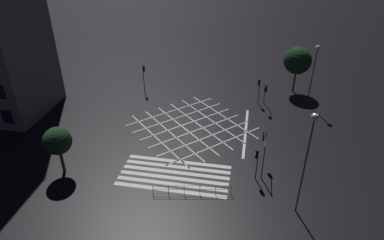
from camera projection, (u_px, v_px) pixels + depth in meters
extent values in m
plane|color=black|center=(192.00, 127.00, 42.44)|extent=(200.00, 200.00, 0.00)
cube|color=silver|center=(179.00, 162.00, 36.26)|extent=(10.99, 0.50, 0.01)
cube|color=silver|center=(178.00, 167.00, 35.49)|extent=(10.99, 0.50, 0.01)
cube|color=silver|center=(176.00, 172.00, 34.73)|extent=(10.99, 0.50, 0.01)
cube|color=silver|center=(174.00, 178.00, 33.97)|extent=(10.99, 0.50, 0.01)
cube|color=silver|center=(171.00, 184.00, 33.20)|extent=(10.99, 0.50, 0.01)
cube|color=silver|center=(169.00, 190.00, 32.44)|extent=(10.99, 0.50, 0.01)
cube|color=silver|center=(216.00, 145.00, 38.95)|extent=(9.60, 9.60, 0.01)
cube|color=silver|center=(158.00, 139.00, 40.05)|extent=(9.60, 9.60, 0.01)
cube|color=silver|center=(206.00, 137.00, 40.35)|extent=(9.60, 9.60, 0.01)
cube|color=silver|center=(172.00, 134.00, 41.01)|extent=(9.60, 9.60, 0.01)
cube|color=silver|center=(197.00, 130.00, 41.74)|extent=(9.60, 9.60, 0.01)
cube|color=silver|center=(185.00, 129.00, 41.96)|extent=(9.60, 9.60, 0.01)
cube|color=silver|center=(188.00, 123.00, 43.13)|extent=(9.60, 9.60, 0.01)
cube|color=silver|center=(198.00, 124.00, 42.91)|extent=(9.60, 9.60, 0.01)
cube|color=silver|center=(179.00, 117.00, 44.53)|extent=(9.60, 9.60, 0.01)
cube|color=silver|center=(211.00, 120.00, 43.87)|extent=(9.60, 9.60, 0.01)
cube|color=silver|center=(171.00, 111.00, 45.92)|extent=(9.60, 9.60, 0.01)
cube|color=silver|center=(223.00, 116.00, 44.82)|extent=(9.60, 9.60, 0.01)
cube|color=silver|center=(246.00, 132.00, 41.39)|extent=(0.30, 10.99, 0.01)
cube|color=black|center=(7.00, 117.00, 40.55)|extent=(1.40, 0.06, 1.80)
cylinder|color=#424244|center=(259.00, 91.00, 47.06)|extent=(0.11, 0.11, 3.62)
cube|color=black|center=(259.00, 82.00, 46.43)|extent=(0.16, 0.28, 0.90)
sphere|color=red|center=(258.00, 80.00, 46.29)|extent=(0.18, 0.18, 0.18)
sphere|color=black|center=(258.00, 82.00, 46.44)|extent=(0.18, 0.18, 0.18)
sphere|color=black|center=(258.00, 84.00, 46.59)|extent=(0.18, 0.18, 0.18)
cube|color=black|center=(260.00, 83.00, 46.41)|extent=(0.02, 0.36, 0.98)
cylinder|color=#424244|center=(265.00, 91.00, 47.00)|extent=(0.11, 0.11, 3.75)
cylinder|color=#424244|center=(266.00, 82.00, 45.27)|extent=(0.09, 2.04, 0.09)
cube|color=black|center=(266.00, 89.00, 44.63)|extent=(0.28, 0.16, 0.90)
sphere|color=red|center=(266.00, 87.00, 44.38)|extent=(0.18, 0.18, 0.18)
sphere|color=black|center=(266.00, 89.00, 44.53)|extent=(0.18, 0.18, 0.18)
sphere|color=black|center=(266.00, 91.00, 44.68)|extent=(0.18, 0.18, 0.18)
cube|color=black|center=(266.00, 88.00, 44.70)|extent=(0.36, 0.02, 0.98)
cylinder|color=#424244|center=(263.00, 162.00, 33.03)|extent=(0.11, 0.11, 3.83)
cylinder|color=#424244|center=(265.00, 140.00, 33.26)|extent=(0.09, 2.65, 0.09)
cube|color=black|center=(265.00, 136.00, 34.61)|extent=(0.28, 0.16, 0.90)
sphere|color=red|center=(265.00, 133.00, 34.56)|extent=(0.18, 0.18, 0.18)
sphere|color=black|center=(265.00, 136.00, 34.71)|extent=(0.18, 0.18, 0.18)
sphere|color=black|center=(264.00, 138.00, 34.86)|extent=(0.18, 0.18, 0.18)
cube|color=black|center=(265.00, 137.00, 34.54)|extent=(0.36, 0.02, 0.98)
cylinder|color=#424244|center=(257.00, 165.00, 33.02)|extent=(0.11, 0.11, 3.45)
cube|color=black|center=(257.00, 154.00, 32.42)|extent=(0.16, 0.28, 0.90)
sphere|color=black|center=(256.00, 152.00, 32.29)|extent=(0.18, 0.18, 0.18)
sphere|color=orange|center=(255.00, 154.00, 32.44)|extent=(0.18, 0.18, 0.18)
sphere|color=black|center=(255.00, 157.00, 32.59)|extent=(0.18, 0.18, 0.18)
cube|color=black|center=(258.00, 154.00, 32.41)|extent=(0.02, 0.36, 0.98)
cylinder|color=#424244|center=(144.00, 79.00, 50.23)|extent=(0.11, 0.11, 4.12)
cube|color=black|center=(144.00, 69.00, 49.43)|extent=(0.16, 0.28, 0.90)
sphere|color=black|center=(144.00, 67.00, 49.26)|extent=(0.18, 0.18, 0.18)
sphere|color=black|center=(145.00, 69.00, 49.41)|extent=(0.18, 0.18, 0.18)
sphere|color=green|center=(145.00, 71.00, 49.56)|extent=(0.18, 0.18, 0.18)
cube|color=black|center=(143.00, 69.00, 49.44)|extent=(0.02, 0.36, 0.98)
cylinder|color=#424244|center=(304.00, 169.00, 27.78)|extent=(0.14, 0.14, 9.35)
sphere|color=#F9E0B2|center=(315.00, 117.00, 25.34)|extent=(0.58, 0.58, 0.58)
cylinder|color=#424244|center=(312.00, 78.00, 45.69)|extent=(0.14, 0.14, 7.92)
sphere|color=#F9E0B2|center=(318.00, 48.00, 43.60)|extent=(0.63, 0.63, 0.63)
cylinder|color=brown|center=(294.00, 81.00, 50.46)|extent=(0.28, 0.28, 3.36)
sphere|color=#143319|center=(298.00, 61.00, 48.88)|extent=(3.93, 3.93, 3.93)
cylinder|color=brown|center=(62.00, 161.00, 34.22)|extent=(0.31, 0.31, 2.67)
sphere|color=#143319|center=(57.00, 141.00, 33.03)|extent=(2.76, 2.76, 2.76)
cylinder|color=gray|center=(153.00, 190.00, 31.69)|extent=(0.05, 0.05, 1.05)
cylinder|color=gray|center=(168.00, 190.00, 31.69)|extent=(0.05, 0.05, 1.05)
cylinder|color=gray|center=(184.00, 190.00, 31.69)|extent=(0.05, 0.05, 1.05)
cylinder|color=gray|center=(200.00, 190.00, 31.69)|extent=(0.05, 0.05, 1.05)
cylinder|color=gray|center=(216.00, 190.00, 31.69)|extent=(0.05, 0.05, 1.05)
cylinder|color=gray|center=(231.00, 190.00, 31.69)|extent=(0.05, 0.05, 1.05)
cylinder|color=gray|center=(192.00, 186.00, 31.45)|extent=(7.16, 1.37, 0.04)
cylinder|color=gray|center=(192.00, 189.00, 31.67)|extent=(7.16, 1.37, 0.04)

